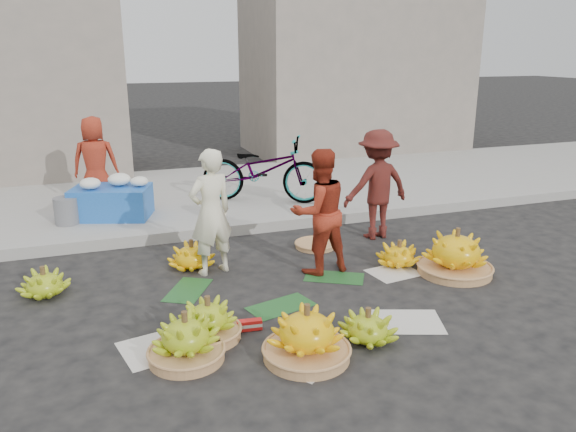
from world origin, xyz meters
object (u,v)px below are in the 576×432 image
object	(u,v)px
banana_bunch_4	(456,253)
vendor_cream	(211,212)
banana_bunch_0	(208,321)
flower_table	(112,200)
bicycle	(263,169)

from	to	relation	value
banana_bunch_4	vendor_cream	distance (m)	2.79
banana_bunch_0	flower_table	world-z (taller)	flower_table
banana_bunch_4	vendor_cream	bearing A→B (deg)	159.75
vendor_cream	bicycle	xyz separation A→B (m)	(1.34, 2.38, -0.08)
banana_bunch_0	bicycle	world-z (taller)	bicycle
banana_bunch_0	flower_table	bearing A→B (deg)	99.12
banana_bunch_0	banana_bunch_4	size ratio (longest dim) A/B	0.71
banana_bunch_4	flower_table	distance (m)	4.78
flower_table	banana_bunch_4	bearing A→B (deg)	-23.47
vendor_cream	banana_bunch_0	bearing A→B (deg)	59.34
banana_bunch_4	bicycle	xyz separation A→B (m)	(-1.24, 3.33, 0.39)
banana_bunch_0	flower_table	size ratio (longest dim) A/B	0.48
banana_bunch_0	bicycle	size ratio (longest dim) A/B	0.30
bicycle	banana_bunch_0	bearing A→B (deg)	-175.42
banana_bunch_0	vendor_cream	size ratio (longest dim) A/B	0.41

